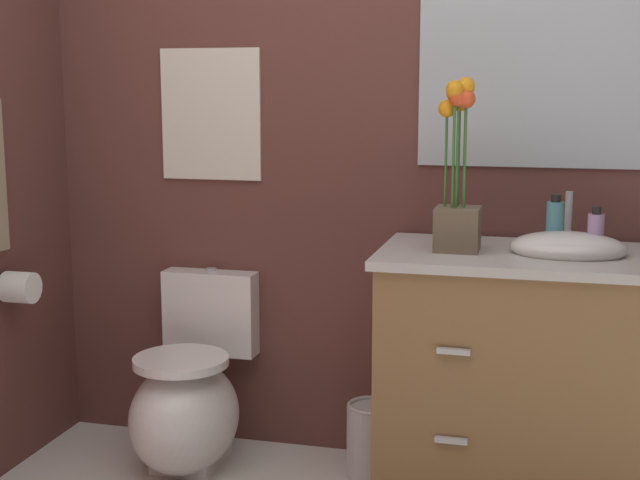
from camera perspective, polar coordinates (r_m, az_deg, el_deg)
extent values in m
cube|color=brown|center=(3.19, 8.93, 7.47)|extent=(4.16, 0.05, 2.50)
ellipsoid|color=white|center=(3.30, -8.66, -11.14)|extent=(0.38, 0.48, 0.40)
cube|color=white|center=(3.38, -8.27, -12.60)|extent=(0.22, 0.26, 0.18)
cube|color=white|center=(3.45, -6.94, -4.57)|extent=(0.36, 0.13, 0.32)
cylinder|color=white|center=(3.21, -8.90, -7.67)|extent=(0.34, 0.34, 0.03)
cylinder|color=#B7B7BC|center=(3.42, -6.99, -1.98)|extent=(0.04, 0.04, 0.02)
cube|color=brown|center=(3.00, 12.88, -9.11)|extent=(0.90, 0.52, 0.83)
cube|color=#BCB7B2|center=(2.89, 13.19, -1.06)|extent=(0.94, 0.56, 0.03)
ellipsoid|color=white|center=(2.89, 15.60, -0.48)|extent=(0.36, 0.26, 0.10)
cylinder|color=#B7B7BC|center=(3.04, 15.62, 1.34)|extent=(0.02, 0.02, 0.18)
cube|color=#B7B7BC|center=(2.70, 8.55, -7.07)|extent=(0.10, 0.02, 0.02)
cube|color=#B7B7BC|center=(2.79, 8.40, -12.59)|extent=(0.10, 0.02, 0.02)
cube|color=brown|center=(2.87, 8.80, 0.70)|extent=(0.14, 0.14, 0.14)
cylinder|color=#386B2D|center=(2.83, 9.26, 5.87)|extent=(0.01, 0.01, 0.38)
sphere|color=orange|center=(2.83, 9.36, 9.71)|extent=(0.06, 0.06, 0.06)
cylinder|color=#386B2D|center=(2.86, 9.26, 5.49)|extent=(0.01, 0.01, 0.34)
sphere|color=orange|center=(2.86, 9.35, 8.87)|extent=(0.06, 0.06, 0.06)
cylinder|color=#386B2D|center=(2.87, 8.88, 5.42)|extent=(0.01, 0.01, 0.33)
sphere|color=orange|center=(2.86, 8.97, 8.69)|extent=(0.06, 0.06, 0.06)
cylinder|color=#386B2D|center=(2.88, 8.56, 5.73)|extent=(0.01, 0.01, 0.36)
sphere|color=orange|center=(2.87, 8.65, 9.28)|extent=(0.06, 0.06, 0.06)
cylinder|color=#386B2D|center=(2.86, 8.07, 5.23)|extent=(0.01, 0.01, 0.31)
sphere|color=orange|center=(2.85, 8.15, 8.34)|extent=(0.06, 0.06, 0.06)
cylinder|color=#386B2D|center=(2.82, 8.55, 5.77)|extent=(0.01, 0.01, 0.37)
sphere|color=orange|center=(2.81, 8.65, 9.53)|extent=(0.06, 0.06, 0.06)
cylinder|color=#386B2D|center=(2.82, 8.79, 5.51)|extent=(0.01, 0.01, 0.34)
sphere|color=#EA4C23|center=(2.81, 8.88, 9.00)|extent=(0.06, 0.06, 0.06)
cylinder|color=#386B2D|center=(2.82, 9.28, 5.46)|extent=(0.01, 0.01, 0.34)
sphere|color=#EA4C23|center=(2.81, 9.38, 8.92)|extent=(0.06, 0.06, 0.06)
cylinder|color=#B28CBF|center=(2.91, 17.24, 0.36)|extent=(0.05, 0.05, 0.13)
cylinder|color=black|center=(2.89, 17.32, 1.83)|extent=(0.03, 0.03, 0.02)
cylinder|color=teal|center=(2.93, 14.81, 0.86)|extent=(0.06, 0.06, 0.16)
cylinder|color=black|center=(2.92, 14.89, 2.62)|extent=(0.03, 0.03, 0.02)
cylinder|color=#B7B7BC|center=(3.24, 3.35, -12.78)|extent=(0.18, 0.18, 0.26)
torus|color=#B7B7BC|center=(3.19, 3.37, -10.54)|extent=(0.18, 0.18, 0.01)
cube|color=silver|center=(3.38, -7.02, 7.99)|extent=(0.39, 0.01, 0.49)
cube|color=#B2BCC6|center=(3.14, 13.79, 10.93)|extent=(0.80, 0.01, 0.70)
cylinder|color=white|center=(3.29, -18.68, -2.89)|extent=(0.11, 0.11, 0.11)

